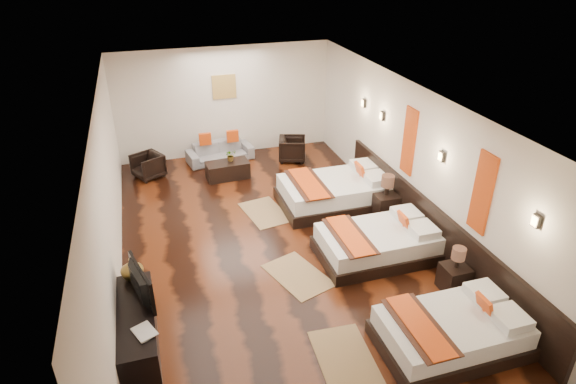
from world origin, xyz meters
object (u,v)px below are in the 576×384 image
object	(u,v)px
sofa	(220,152)
nightstand_b	(385,203)
bed_near	(452,331)
book	(136,336)
nightstand_a	(454,275)
figurine	(132,268)
tv	(135,285)
table_plant	(231,155)
coffee_table	(228,170)
armchair_left	(148,166)
tv_console	(138,327)
bed_mid	(378,243)
bed_far	(336,192)
armchair_right	(292,149)

from	to	relation	value
sofa	nightstand_b	bearing A→B (deg)	-63.99
bed_near	book	world-z (taller)	bed_near
nightstand_a	figurine	distance (m)	5.08
tv	sofa	bearing A→B (deg)	-36.40
bed_near	figurine	xyz separation A→B (m)	(-4.20, 2.15, 0.46)
tv	table_plant	distance (m)	5.26
coffee_table	table_plant	xyz separation A→B (m)	(0.11, 0.07, 0.34)
armchair_left	sofa	bearing A→B (deg)	76.72
tv_console	bed_mid	bearing A→B (deg)	12.68
nightstand_a	book	bearing A→B (deg)	-177.60
tv_console	sofa	xyz separation A→B (m)	(2.21, 5.97, -0.03)
bed_far	armchair_right	size ratio (longest dim) A/B	3.46
sofa	bed_mid	bearing A→B (deg)	-77.89
bed_mid	tv	bearing A→B (deg)	-170.58
bed_mid	armchair_left	bearing A→B (deg)	129.73
armchair_right	table_plant	distance (m)	1.76
armchair_right	book	bearing A→B (deg)	164.19
nightstand_a	armchair_left	size ratio (longest dim) A/B	1.25
tv_console	table_plant	xyz separation A→B (m)	(2.32, 5.00, 0.27)
nightstand_b	armchair_right	world-z (taller)	nightstand_b
book	table_plant	bearing A→B (deg)	67.13
nightstand_b	book	distance (m)	5.61
nightstand_a	tv_console	distance (m)	4.95
bed_mid	nightstand_b	bearing A→B (deg)	57.80
figurine	armchair_right	xyz separation A→B (m)	(4.00, 4.66, -0.42)
nightstand_a	armchair_left	bearing A→B (deg)	128.07
tv_console	armchair_right	xyz separation A→B (m)	(4.00, 5.46, 0.03)
tv_console	tv	world-z (taller)	tv
nightstand_a	sofa	world-z (taller)	nightstand_a
tv	armchair_right	xyz separation A→B (m)	(3.95, 5.20, -0.51)
armchair_left	coffee_table	xyz separation A→B (m)	(1.81, -0.59, -0.09)
nightstand_b	tv	bearing A→B (deg)	-159.02
bed_near	tv	xyz separation A→B (m)	(-4.15, 1.61, 0.56)
bed_near	coffee_table	world-z (taller)	bed_near
nightstand_a	table_plant	xyz separation A→B (m)	(-2.63, 5.29, 0.26)
bed_mid	nightstand_b	world-z (taller)	nightstand_b
tv	armchair_left	distance (m)	5.29
bed_far	coffee_table	xyz separation A→B (m)	(-1.99, 1.98, -0.11)
bed_mid	book	world-z (taller)	bed_mid
bed_mid	tv	world-z (taller)	tv
figurine	sofa	xyz separation A→B (m)	(2.21, 5.18, -0.48)
tv	nightstand_b	bearing A→B (deg)	-84.71
nightstand_b	armchair_right	distance (m)	3.46
nightstand_a	nightstand_b	distance (m)	2.42
tv	coffee_table	world-z (taller)	tv
tv	figurine	size ratio (longest dim) A/B	2.64
bed_near	tv	distance (m)	4.48
nightstand_b	table_plant	distance (m)	3.89
tv_console	book	world-z (taller)	book
armchair_right	sofa	bearing A→B (deg)	92.04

